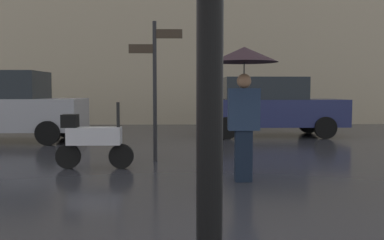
% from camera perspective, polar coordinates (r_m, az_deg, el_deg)
% --- Properties ---
extents(pedestrian_with_umbrella, '(1.06, 1.06, 2.13)m').
position_cam_1_polar(pedestrian_with_umbrella, '(6.61, 7.16, 6.09)').
color(pedestrian_with_umbrella, black).
rests_on(pedestrian_with_umbrella, ground).
extents(parked_scooter, '(1.44, 0.32, 1.23)m').
position_cam_1_polar(parked_scooter, '(7.91, -13.57, -2.52)').
color(parked_scooter, black).
rests_on(parked_scooter, ground).
extents(parked_car_left, '(4.02, 2.00, 1.98)m').
position_cam_1_polar(parked_car_left, '(12.88, -23.83, 1.74)').
color(parked_car_left, gray).
rests_on(parked_car_left, ground).
extents(parked_car_right, '(4.55, 1.84, 1.86)m').
position_cam_1_polar(parked_car_right, '(13.38, 10.45, 1.90)').
color(parked_car_right, '#1E234C').
rests_on(parked_car_right, ground).
extents(street_signpost, '(1.08, 0.08, 2.84)m').
position_cam_1_polar(street_signpost, '(8.48, -5.09, 5.93)').
color(street_signpost, black).
rests_on(street_signpost, ground).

